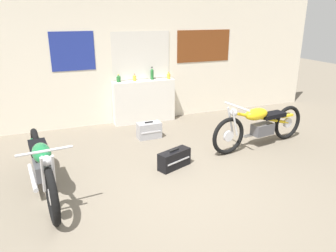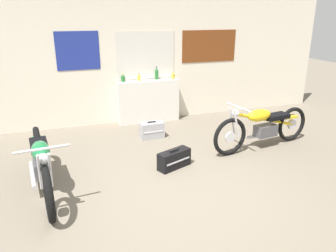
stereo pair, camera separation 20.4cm
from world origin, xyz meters
TOP-DOWN VIEW (x-y plane):
  - ground_plane at (0.00, 0.00)m, footprint 24.00×24.00m
  - wall_back at (0.02, 3.43)m, footprint 10.00×0.07m
  - sill_counter at (0.48, 3.25)m, footprint 1.41×0.28m
  - bottle_leftmost at (-0.07, 3.28)m, footprint 0.09×0.09m
  - bottle_left_center at (0.28, 3.26)m, footprint 0.07×0.07m
  - bottle_center at (0.70, 3.29)m, footprint 0.08×0.08m
  - bottle_right_center at (1.08, 3.21)m, footprint 0.08×0.08m
  - motorcycle_yellow at (2.07, 1.05)m, footprint 2.17×0.66m
  - motorcycle_green at (-1.77, 0.69)m, footprint 0.64×2.24m
  - hard_case_black at (0.23, 0.78)m, footprint 0.61×0.40m
  - hard_case_silver at (0.26, 2.21)m, footprint 0.48×0.26m

SIDE VIEW (x-z plane):
  - ground_plane at x=0.00m, z-range 0.00..0.00m
  - hard_case_black at x=0.23m, z-range -0.01..0.31m
  - hard_case_silver at x=0.26m, z-range -0.01..0.33m
  - motorcycle_yellow at x=2.07m, z-range -0.01..0.87m
  - motorcycle_green at x=-1.77m, z-range -0.02..0.88m
  - sill_counter at x=0.48m, z-range 0.00..0.96m
  - bottle_left_center at x=0.28m, z-range 0.96..1.12m
  - bottle_right_center at x=1.08m, z-range 0.96..1.12m
  - bottle_leftmost at x=-0.07m, z-range 0.96..1.12m
  - bottle_center at x=0.70m, z-range 0.95..1.24m
  - wall_back at x=0.02m, z-range 0.00..2.80m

